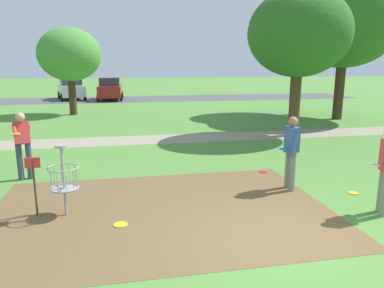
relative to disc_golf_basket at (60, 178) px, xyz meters
The scene contains 16 objects.
ground_plane 4.25m from the disc_golf_basket, 27.38° to the right, with size 160.00×160.00×0.00m, color #518438.
dirt_tee_pad 2.05m from the disc_golf_basket, ahead, with size 6.68×4.62×0.01m, color brown.
disc_golf_basket is the anchor object (origin of this frame).
player_foreground_watching 4.99m from the disc_golf_basket, ahead, with size 0.40×0.47×1.71m.
player_waiting_left 2.81m from the disc_golf_basket, 116.83° to the left, with size 0.46×1.17×1.71m.
frisbee_mid_grass 6.30m from the disc_golf_basket, ahead, with size 0.23×0.23×0.02m, color gold.
frisbee_far_right 1.48m from the disc_golf_basket, 31.95° to the right, with size 0.26×0.26×0.02m, color gold.
frisbee_scattered_a 5.30m from the disc_golf_basket, 21.27° to the left, with size 0.21×0.21×0.02m, color red.
tree_near_right 15.22m from the disc_golf_basket, 96.12° to the left, with size 3.52×3.52×4.92m.
tree_mid_left 16.85m from the disc_golf_basket, 39.66° to the left, with size 5.49×5.49×7.35m.
tree_mid_center 10.97m from the disc_golf_basket, 39.26° to the left, with size 4.00×4.00×5.76m.
tree_mid_right 16.97m from the disc_golf_basket, 48.52° to the left, with size 4.61×4.61×6.29m.
parking_lot_strip 24.51m from the disc_golf_basket, 81.28° to the left, with size 36.00×6.00×0.01m, color #4C4C51.
parked_car_leftmost 25.11m from the disc_golf_basket, 96.78° to the left, with size 2.74×4.51×1.84m.
parked_car_center_left 23.84m from the disc_golf_basket, 89.29° to the left, with size 2.09×4.26×1.84m.
gravel_path 7.84m from the disc_golf_basket, 61.56° to the left, with size 40.00×1.73×0.00m, color gray.
Camera 1 is at (-2.51, -4.89, 2.84)m, focal length 33.39 mm.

